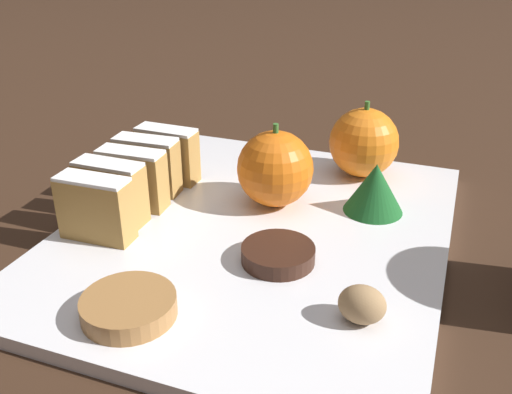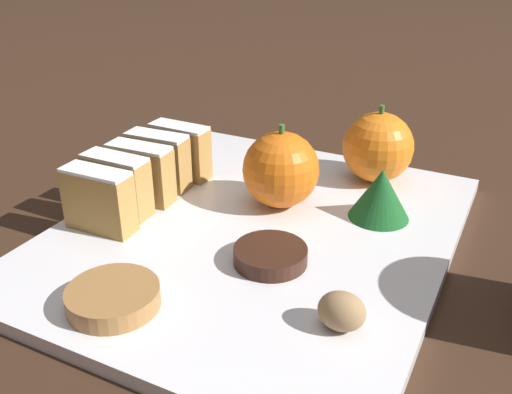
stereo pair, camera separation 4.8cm
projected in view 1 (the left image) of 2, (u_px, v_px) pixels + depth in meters
name	position (u px, v px, depth m)	size (l,w,h in m)	color
ground_plane	(256.00, 239.00, 0.50)	(6.00, 6.00, 0.00)	#382316
serving_platter	(256.00, 234.00, 0.50)	(0.32, 0.38, 0.01)	white
stollen_slice_front	(95.00, 208.00, 0.47)	(0.06, 0.03, 0.06)	#B28442
stollen_slice_second	(111.00, 192.00, 0.50)	(0.06, 0.02, 0.06)	#B28442
stollen_slice_third	(133.00, 178.00, 0.52)	(0.06, 0.03, 0.06)	#B28442
stollen_slice_fourth	(147.00, 165.00, 0.55)	(0.06, 0.03, 0.06)	#B28442
stollen_slice_fifth	(168.00, 154.00, 0.58)	(0.06, 0.02, 0.06)	#B28442
orange_near	(271.00, 168.00, 0.53)	(0.07, 0.07, 0.08)	orange
orange_far	(364.00, 143.00, 0.58)	(0.07, 0.07, 0.08)	orange
walnut	(362.00, 304.00, 0.38)	(0.03, 0.03, 0.03)	#9E7A51
chocolate_cookie	(278.00, 254.00, 0.45)	(0.06, 0.06, 0.01)	#381E14
gingerbread_cookie	(129.00, 307.00, 0.39)	(0.07, 0.07, 0.01)	#A3703D
evergreen_sprig	(375.00, 188.00, 0.52)	(0.05, 0.05, 0.05)	#195623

